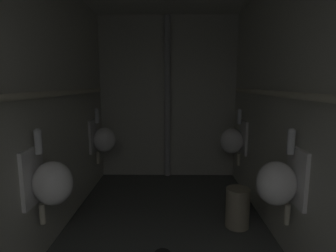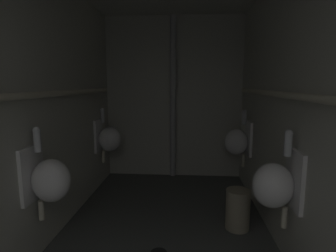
{
  "view_description": "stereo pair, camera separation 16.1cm",
  "coord_description": "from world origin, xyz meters",
  "px_view_note": "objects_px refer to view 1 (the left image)",
  "views": [
    {
      "loc": [
        0.05,
        0.18,
        1.42
      ],
      "look_at": [
        0.02,
        2.8,
        1.01
      ],
      "focal_mm": 28.86,
      "sensor_mm": 36.0,
      "label": 1
    },
    {
      "loc": [
        0.21,
        0.18,
        1.42
      ],
      "look_at": [
        0.02,
        2.8,
        1.01
      ],
      "focal_mm": 28.86,
      "sensor_mm": 36.0,
      "label": 2
    }
  ],
  "objects_px": {
    "urinal_right_mid": "(279,182)",
    "urinal_left_mid": "(50,182)",
    "urinal_right_far": "(233,140)",
    "standpipe_back_wall": "(167,99)",
    "waste_bin": "(238,208)",
    "urinal_left_far": "(103,139)"
  },
  "relations": [
    {
      "from": "urinal_right_far",
      "to": "standpipe_back_wall",
      "type": "relative_size",
      "value": 0.32
    },
    {
      "from": "urinal_left_far",
      "to": "standpipe_back_wall",
      "type": "relative_size",
      "value": 0.32
    },
    {
      "from": "urinal_left_mid",
      "to": "waste_bin",
      "type": "distance_m",
      "value": 1.76
    },
    {
      "from": "standpipe_back_wall",
      "to": "waste_bin",
      "type": "xyz_separation_m",
      "value": [
        0.72,
        -1.46,
        -1.01
      ]
    },
    {
      "from": "urinal_left_far",
      "to": "urinal_right_far",
      "type": "relative_size",
      "value": 1.0
    },
    {
      "from": "urinal_right_far",
      "to": "standpipe_back_wall",
      "type": "height_order",
      "value": "standpipe_back_wall"
    },
    {
      "from": "urinal_left_far",
      "to": "waste_bin",
      "type": "xyz_separation_m",
      "value": [
        1.59,
        -1.01,
        -0.49
      ]
    },
    {
      "from": "urinal_left_mid",
      "to": "urinal_right_far",
      "type": "bearing_deg",
      "value": 41.59
    },
    {
      "from": "urinal_left_mid",
      "to": "standpipe_back_wall",
      "type": "bearing_deg",
      "value": 67.18
    },
    {
      "from": "urinal_left_mid",
      "to": "waste_bin",
      "type": "relative_size",
      "value": 1.9
    },
    {
      "from": "urinal_left_mid",
      "to": "urinal_right_mid",
      "type": "distance_m",
      "value": 1.74
    },
    {
      "from": "urinal_right_mid",
      "to": "standpipe_back_wall",
      "type": "distance_m",
      "value": 2.28
    },
    {
      "from": "standpipe_back_wall",
      "to": "urinal_right_mid",
      "type": "bearing_deg",
      "value": -66.69
    },
    {
      "from": "urinal_left_far",
      "to": "urinal_right_far",
      "type": "height_order",
      "value": "same"
    },
    {
      "from": "urinal_left_mid",
      "to": "urinal_left_far",
      "type": "distance_m",
      "value": 1.61
    },
    {
      "from": "urinal_left_mid",
      "to": "standpipe_back_wall",
      "type": "xyz_separation_m",
      "value": [
        0.86,
        2.05,
        0.52
      ]
    },
    {
      "from": "urinal_left_far",
      "to": "urinal_left_mid",
      "type": "bearing_deg",
      "value": -90.0
    },
    {
      "from": "urinal_right_mid",
      "to": "urinal_left_mid",
      "type": "bearing_deg",
      "value": -179.46
    },
    {
      "from": "urinal_left_far",
      "to": "urinal_right_mid",
      "type": "height_order",
      "value": "same"
    },
    {
      "from": "urinal_left_far",
      "to": "urinal_right_far",
      "type": "bearing_deg",
      "value": -2.03
    },
    {
      "from": "urinal_right_mid",
      "to": "waste_bin",
      "type": "distance_m",
      "value": 0.77
    },
    {
      "from": "urinal_right_mid",
      "to": "waste_bin",
      "type": "height_order",
      "value": "urinal_right_mid"
    }
  ]
}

